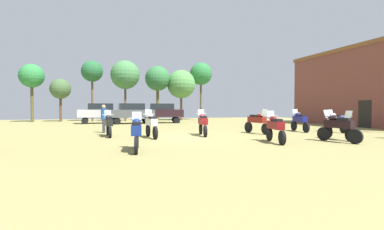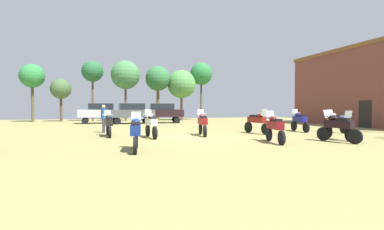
% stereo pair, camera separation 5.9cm
% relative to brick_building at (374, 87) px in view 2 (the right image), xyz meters
% --- Properties ---
extents(ground_plane, '(44.00, 52.00, 0.02)m').
position_rel_brick_building_xyz_m(ground_plane, '(-18.00, -4.41, -3.42)').
color(ground_plane, olive).
extents(brick_building, '(6.12, 14.37, 6.84)m').
position_rel_brick_building_xyz_m(brick_building, '(0.00, 0.00, 0.00)').
color(brick_building, brown).
rests_on(brick_building, ground).
extents(motorcycle_1, '(0.63, 2.11, 1.47)m').
position_rel_brick_building_xyz_m(motorcycle_1, '(-8.17, -4.45, -2.69)').
color(motorcycle_1, black).
rests_on(motorcycle_1, ground).
extents(motorcycle_2, '(0.62, 2.25, 1.50)m').
position_rel_brick_building_xyz_m(motorcycle_2, '(-20.19, -4.50, -2.67)').
color(motorcycle_2, black).
rests_on(motorcycle_2, ground).
extents(motorcycle_5, '(0.62, 2.17, 1.45)m').
position_rel_brick_building_xyz_m(motorcycle_5, '(-22.38, -3.22, -2.70)').
color(motorcycle_5, black).
rests_on(motorcycle_5, ground).
extents(motorcycle_7, '(0.72, 2.30, 1.51)m').
position_rel_brick_building_xyz_m(motorcycle_7, '(-13.59, -3.92, -2.66)').
color(motorcycle_7, black).
rests_on(motorcycle_7, ground).
extents(motorcycle_8, '(0.65, 2.23, 1.50)m').
position_rel_brick_building_xyz_m(motorcycle_8, '(-10.14, -3.41, -2.67)').
color(motorcycle_8, black).
rests_on(motorcycle_8, ground).
extents(motorcycle_9, '(0.62, 2.26, 1.45)m').
position_rel_brick_building_xyz_m(motorcycle_9, '(-11.22, -7.94, -2.69)').
color(motorcycle_9, black).
rests_on(motorcycle_9, ground).
extents(motorcycle_10, '(0.67, 2.23, 1.49)m').
position_rel_brick_building_xyz_m(motorcycle_10, '(-17.20, -4.17, -2.67)').
color(motorcycle_10, black).
rests_on(motorcycle_10, ground).
extents(motorcycle_11, '(0.62, 2.12, 1.45)m').
position_rel_brick_building_xyz_m(motorcycle_11, '(-21.34, -8.88, -2.69)').
color(motorcycle_11, black).
rests_on(motorcycle_11, ground).
extents(motorcycle_12, '(0.73, 2.19, 1.46)m').
position_rel_brick_building_xyz_m(motorcycle_12, '(-15.00, -8.14, -2.69)').
color(motorcycle_12, black).
rests_on(motorcycle_12, ground).
extents(motorcycle_13, '(0.78, 2.13, 1.50)m').
position_rel_brick_building_xyz_m(motorcycle_13, '(-12.09, -8.81, -2.67)').
color(motorcycle_13, black).
rests_on(motorcycle_13, ground).
extents(car_1, '(4.42, 2.10, 2.00)m').
position_rel_brick_building_xyz_m(car_1, '(-17.23, 9.28, -2.24)').
color(car_1, black).
rests_on(car_1, ground).
extents(car_2, '(4.40, 2.07, 2.00)m').
position_rel_brick_building_xyz_m(car_2, '(-23.28, 10.22, -2.24)').
color(car_2, black).
rests_on(car_2, ground).
extents(car_3, '(4.42, 2.12, 2.00)m').
position_rel_brick_building_xyz_m(car_3, '(-20.30, 8.86, -2.24)').
color(car_3, black).
rests_on(car_3, ground).
extents(person_1, '(0.41, 0.41, 1.78)m').
position_rel_brick_building_xyz_m(person_1, '(-22.70, -0.74, -2.36)').
color(person_1, '#2F3041').
rests_on(person_1, ground).
extents(tree_1, '(2.87, 2.87, 7.36)m').
position_rel_brick_building_xyz_m(tree_1, '(-11.09, 15.23, 2.48)').
color(tree_1, brown).
rests_on(tree_1, ground).
extents(tree_2, '(3.00, 3.00, 6.62)m').
position_rel_brick_building_xyz_m(tree_2, '(-16.80, 14.63, 1.66)').
color(tree_2, brown).
rests_on(tree_2, ground).
extents(tree_3, '(2.28, 2.28, 4.85)m').
position_rel_brick_building_xyz_m(tree_3, '(-27.76, 15.39, 0.27)').
color(tree_3, brown).
rests_on(tree_3, ground).
extents(tree_4, '(2.60, 2.60, 6.39)m').
position_rel_brick_building_xyz_m(tree_4, '(-30.63, 15.27, 1.62)').
color(tree_4, brown).
rests_on(tree_4, ground).
extents(tree_5, '(2.43, 2.43, 7.02)m').
position_rel_brick_building_xyz_m(tree_5, '(-24.34, 15.20, 2.33)').
color(tree_5, brown).
rests_on(tree_5, ground).
extents(tree_6, '(3.51, 3.51, 6.24)m').
position_rel_brick_building_xyz_m(tree_6, '(-13.86, 14.62, 1.06)').
color(tree_6, brown).
rests_on(tree_6, ground).
extents(tree_7, '(3.37, 3.37, 7.14)m').
position_rel_brick_building_xyz_m(tree_7, '(-20.62, 14.79, 2.02)').
color(tree_7, brown).
rests_on(tree_7, ground).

